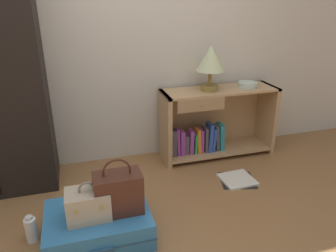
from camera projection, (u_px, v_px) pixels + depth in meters
The scene contains 9 objects.
back_wall at pixel (117, 25), 2.92m from camera, with size 6.40×0.10×2.60m, color beige.
bookshelf at pixel (213, 124), 3.30m from camera, with size 1.15×0.37×0.70m.
table_lamp at pixel (211, 61), 3.02m from camera, with size 0.27×0.27×0.43m.
bowl at pixel (248, 85), 3.21m from camera, with size 0.18×0.18×0.05m, color silver.
suitcase_large at pixel (98, 224), 2.22m from camera, with size 0.70×0.53×0.20m.
train_case at pixel (88, 204), 2.10m from camera, with size 0.28×0.21×0.27m.
handbag at pixel (118, 193), 2.14m from camera, with size 0.31×0.18×0.40m.
bottle at pixel (31, 229), 2.19m from camera, with size 0.08×0.08×0.20m.
open_book_on_floor at pixel (237, 180), 2.93m from camera, with size 0.36×0.36×0.02m.
Camera 1 is at (-0.43, -1.55, 1.57)m, focal length 34.83 mm.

